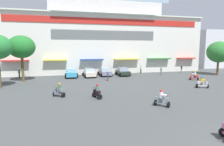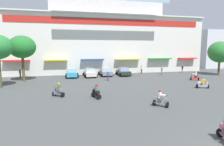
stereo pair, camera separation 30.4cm
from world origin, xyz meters
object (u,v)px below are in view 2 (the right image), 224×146
object	(u,v)px
parked_car_1	(90,72)
scooter_rider_5	(195,76)
parked_car_0	(72,73)
scooter_rider_0	(202,83)
scooter_rider_3	(96,92)
pedestrian_1	(162,70)
parked_car_3	(123,72)
pedestrian_3	(20,72)
scooter_rider_2	(161,100)
plaza_tree_1	(220,52)
pedestrian_0	(182,68)
pedestrian_2	(142,69)
scooter_rider_6	(58,91)
pedestrian_4	(108,75)
parked_car_2	(105,72)
plaza_tree_2	(22,47)

from	to	relation	value
parked_car_1	scooter_rider_5	world-z (taller)	parked_car_1
parked_car_0	scooter_rider_0	world-z (taller)	parked_car_0
scooter_rider_3	scooter_rider_5	world-z (taller)	scooter_rider_3
parked_car_1	pedestrian_1	bearing A→B (deg)	-5.74
parked_car_3	pedestrian_3	xyz separation A→B (m)	(-18.19, 1.96, 0.16)
scooter_rider_0	scooter_rider_2	bearing A→B (deg)	-146.91
scooter_rider_3	plaza_tree_1	bearing A→B (deg)	24.06
plaza_tree_1	scooter_rider_0	distance (m)	15.21
pedestrian_0	pedestrian_1	size ratio (longest dim) A/B	1.04
plaza_tree_1	scooter_rider_0	world-z (taller)	plaza_tree_1
scooter_rider_0	scooter_rider_5	size ratio (longest dim) A/B	1.04
parked_car_1	pedestrian_0	size ratio (longest dim) A/B	2.60
pedestrian_2	pedestrian_3	world-z (taller)	pedestrian_2
scooter_rider_2	scooter_rider_6	size ratio (longest dim) A/B	1.01
parked_car_1	pedestrian_2	world-z (taller)	pedestrian_2
plaza_tree_1	scooter_rider_3	world-z (taller)	plaza_tree_1
pedestrian_3	scooter_rider_0	bearing A→B (deg)	-31.95
parked_car_0	scooter_rider_2	distance (m)	20.63
plaza_tree_1	parked_car_1	bearing A→B (deg)	171.03
pedestrian_1	pedestrian_2	distance (m)	4.31
pedestrian_0	pedestrian_4	distance (m)	17.65
scooter_rider_3	pedestrian_4	xyz separation A→B (m)	(3.44, 9.96, 0.27)
parked_car_2	scooter_rider_2	bearing A→B (deg)	-87.60
scooter_rider_5	pedestrian_0	world-z (taller)	pedestrian_0
scooter_rider_6	pedestrian_2	bearing A→B (deg)	44.55
pedestrian_0	parked_car_2	bearing A→B (deg)	179.45
scooter_rider_3	pedestrian_1	distance (m)	20.02
plaza_tree_1	pedestrian_1	bearing A→B (deg)	167.00
scooter_rider_3	pedestrian_1	bearing A→B (deg)	43.02
plaza_tree_1	pedestrian_1	distance (m)	11.32
plaza_tree_1	pedestrian_2	distance (m)	14.80
scooter_rider_5	pedestrian_2	bearing A→B (deg)	117.20
scooter_rider_3	pedestrian_3	world-z (taller)	pedestrian_3
scooter_rider_3	pedestrian_0	bearing A→B (deg)	37.38
pedestrian_3	pedestrian_4	distance (m)	15.82
parked_car_3	plaza_tree_1	bearing A→B (deg)	-12.28
parked_car_3	scooter_rider_5	bearing A→B (deg)	-39.52
plaza_tree_1	pedestrian_2	bearing A→B (deg)	156.27
pedestrian_4	parked_car_3	bearing A→B (deg)	51.70
parked_car_3	scooter_rider_6	xyz separation A→B (m)	(-11.25, -13.52, -0.11)
parked_car_3	plaza_tree_2	bearing A→B (deg)	-171.52
pedestrian_3	scooter_rider_6	bearing A→B (deg)	-65.87
parked_car_0	plaza_tree_1	bearing A→B (deg)	-8.59
pedestrian_4	plaza_tree_2	bearing A→B (deg)	168.32
pedestrian_4	plaza_tree_1	bearing A→B (deg)	3.36
parked_car_1	pedestrian_1	xyz separation A→B (m)	(13.42, -1.35, 0.18)
pedestrian_1	pedestrian_4	distance (m)	11.79
pedestrian_1	plaza_tree_2	bearing A→B (deg)	-177.41
plaza_tree_2	pedestrian_4	distance (m)	13.67
pedestrian_1	pedestrian_2	xyz separation A→B (m)	(-2.68, 3.37, 0.05)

